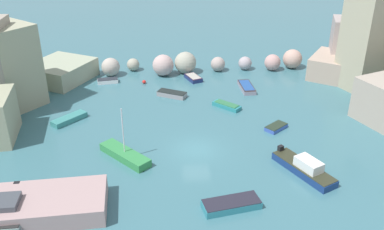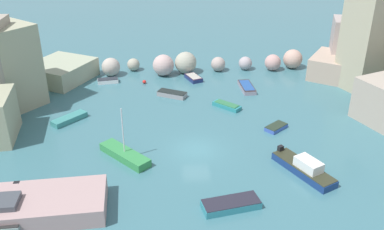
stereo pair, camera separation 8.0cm
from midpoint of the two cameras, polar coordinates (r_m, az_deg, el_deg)
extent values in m
plane|color=#3A6D78|center=(38.14, 0.51, -4.66)|extent=(160.00, 160.00, 0.00)
cube|color=#9FA88D|center=(55.33, -17.25, 5.63)|extent=(9.02, 9.31, 2.27)
cube|color=#A3A485|center=(48.59, -23.70, 5.83)|extent=(7.50, 7.56, 8.81)
cube|color=#A69894|center=(59.19, 22.39, 8.49)|extent=(9.90, 6.89, 6.81)
cube|color=tan|center=(56.81, 17.92, 6.32)|extent=(6.99, 7.59, 2.73)
cube|color=#ADA397|center=(56.73, 21.73, 7.38)|extent=(5.75, 5.90, 5.88)
cube|color=tan|center=(54.70, 23.92, 9.55)|extent=(9.81, 7.30, 11.72)
sphere|color=#B5A191|center=(57.97, -18.81, 6.02)|extent=(1.67, 1.67, 1.67)
sphere|color=#B5A8A0|center=(56.77, -15.06, 6.20)|extent=(1.82, 1.82, 1.82)
sphere|color=#B5A99D|center=(55.18, -10.89, 6.34)|extent=(2.32, 2.32, 2.32)
sphere|color=#A6A18E|center=(56.62, -7.94, 6.71)|extent=(1.62, 1.62, 1.62)
sphere|color=#BEA19E|center=(54.40, -3.94, 6.68)|extent=(2.70, 2.70, 2.70)
sphere|color=#A5A492|center=(55.05, -0.93, 7.03)|extent=(2.79, 2.79, 2.79)
sphere|color=#AB9A93|center=(56.02, 3.45, 6.84)|extent=(1.87, 1.87, 1.87)
sphere|color=#A89CA2|center=(56.86, 7.09, 6.92)|extent=(1.74, 1.74, 1.74)
sphere|color=tan|center=(57.16, 10.70, 6.95)|extent=(2.11, 2.11, 2.11)
sphere|color=tan|center=(58.41, 13.28, 7.34)|extent=(2.52, 2.52, 2.52)
cube|color=#A88A89|center=(32.35, -19.13, -11.30)|extent=(8.74, 4.92, 1.38)
sphere|color=red|center=(52.36, -6.49, 4.44)|extent=(0.45, 0.45, 0.45)
cube|color=teal|center=(31.45, 5.23, -11.88)|extent=(4.42, 2.36, 0.55)
cube|color=#24232F|center=(31.26, 5.25, -11.45)|extent=(4.33, 2.31, 0.06)
cube|color=navy|center=(36.09, 14.66, -7.07)|extent=(4.13, 6.02, 0.61)
cube|color=#2F3121|center=(35.91, 14.72, -6.62)|extent=(4.04, 5.90, 0.06)
cube|color=silver|center=(35.44, 15.32, -6.42)|extent=(2.13, 2.54, 0.85)
cube|color=black|center=(37.45, 11.74, -4.40)|extent=(0.56, 0.52, 0.50)
cube|color=#328947|center=(37.19, -9.05, -5.30)|extent=(4.64, 4.91, 0.70)
cylinder|color=silver|center=(36.00, -9.31, -2.08)|extent=(0.10, 0.10, 4.06)
cube|color=teal|center=(45.91, 4.62, 1.24)|extent=(3.03, 2.96, 0.42)
cube|color=#2D7047|center=(45.80, 4.63, 1.52)|extent=(2.57, 2.51, 0.08)
cube|color=gray|center=(48.52, -2.76, 2.80)|extent=(3.49, 2.61, 0.52)
cube|color=black|center=(48.40, -2.76, 3.11)|extent=(3.42, 2.56, 0.06)
cube|color=gray|center=(32.96, -23.18, -11.86)|extent=(2.49, 4.76, 0.89)
cube|color=#242424|center=(32.68, -23.33, -11.21)|extent=(2.44, 4.67, 0.06)
cube|color=#3F444C|center=(32.16, -23.64, -11.00)|extent=(1.70, 1.88, 0.91)
cube|color=black|center=(34.26, -22.45, -8.69)|extent=(0.45, 0.37, 0.50)
cube|color=#3756B0|center=(42.21, 11.16, -1.64)|extent=(2.51, 2.35, 0.37)
cube|color=#233123|center=(42.11, 11.19, -1.38)|extent=(2.46, 2.31, 0.06)
cube|color=gray|center=(50.80, 7.27, 3.69)|extent=(1.59, 3.83, 0.45)
cube|color=#322827|center=(50.71, 7.29, 3.96)|extent=(1.56, 3.75, 0.06)
cube|color=#234C93|center=(50.70, 7.29, 3.97)|extent=(1.35, 3.26, 0.08)
cube|color=white|center=(53.28, -11.28, 4.50)|extent=(2.59, 1.41, 0.47)
cube|color=#242A33|center=(53.18, -11.31, 4.76)|extent=(2.54, 1.38, 0.06)
cube|color=teal|center=(44.61, -16.18, -0.51)|extent=(3.40, 3.45, 0.54)
cube|color=navy|center=(53.16, 0.14, 4.96)|extent=(2.23, 2.92, 0.44)
cube|color=#281930|center=(53.07, 0.14, 5.21)|extent=(2.18, 2.86, 0.06)
cube|color=#ADA89E|center=(53.06, 0.14, 5.22)|extent=(1.89, 2.48, 0.08)
camera|label=1|loc=(0.04, -90.05, -0.03)|focal=39.77mm
camera|label=2|loc=(0.04, 89.95, 0.03)|focal=39.77mm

